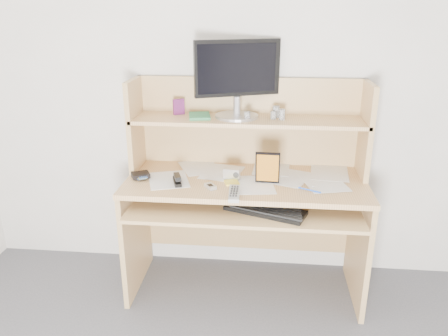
# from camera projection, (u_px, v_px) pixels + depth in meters

# --- Properties ---
(back_wall) EXTENTS (3.60, 0.04, 2.50)m
(back_wall) POSITION_uv_depth(u_px,v_px,m) (250.00, 85.00, 2.68)
(back_wall) COLOR silver
(back_wall) RESTS_ON floor
(desk) EXTENTS (1.40, 0.70, 1.30)m
(desk) POSITION_uv_depth(u_px,v_px,m) (246.00, 183.00, 2.65)
(desk) COLOR tan
(desk) RESTS_ON floor
(paper_clutter) EXTENTS (1.32, 0.54, 0.01)m
(paper_clutter) POSITION_uv_depth(u_px,v_px,m) (246.00, 179.00, 2.55)
(paper_clutter) COLOR silver
(paper_clutter) RESTS_ON desk
(keyboard) EXTENTS (0.46, 0.30, 0.03)m
(keyboard) POSITION_uv_depth(u_px,v_px,m) (265.00, 210.00, 2.37)
(keyboard) COLOR black
(keyboard) RESTS_ON desk
(tv_remote) EXTENTS (0.07, 0.20, 0.02)m
(tv_remote) POSITION_uv_depth(u_px,v_px,m) (234.00, 193.00, 2.32)
(tv_remote) COLOR #AAAAA5
(tv_remote) RESTS_ON paper_clutter
(flip_phone) EXTENTS (0.08, 0.09, 0.02)m
(flip_phone) POSITION_uv_depth(u_px,v_px,m) (210.00, 186.00, 2.42)
(flip_phone) COLOR silver
(flip_phone) RESTS_ON paper_clutter
(stapler) EXTENTS (0.08, 0.14, 0.04)m
(stapler) POSITION_uv_depth(u_px,v_px,m) (177.00, 179.00, 2.49)
(stapler) COLOR black
(stapler) RESTS_ON paper_clutter
(wallet) EXTENTS (0.13, 0.12, 0.03)m
(wallet) POSITION_uv_depth(u_px,v_px,m) (140.00, 175.00, 2.57)
(wallet) COLOR black
(wallet) RESTS_ON paper_clutter
(sticky_note_pad) EXTENTS (0.10, 0.10, 0.01)m
(sticky_note_pad) POSITION_uv_depth(u_px,v_px,m) (232.00, 182.00, 2.50)
(sticky_note_pad) COLOR #EFFA41
(sticky_note_pad) RESTS_ON desk
(digital_camera) EXTENTS (0.10, 0.05, 0.06)m
(digital_camera) POSITION_uv_depth(u_px,v_px,m) (232.00, 174.00, 2.54)
(digital_camera) COLOR silver
(digital_camera) RESTS_ON paper_clutter
(game_case) EXTENTS (0.14, 0.02, 0.19)m
(game_case) POSITION_uv_depth(u_px,v_px,m) (268.00, 168.00, 2.44)
(game_case) COLOR black
(game_case) RESTS_ON paper_clutter
(blue_pen) EXTENTS (0.12, 0.07, 0.01)m
(blue_pen) POSITION_uv_depth(u_px,v_px,m) (310.00, 190.00, 2.38)
(blue_pen) COLOR blue
(blue_pen) RESTS_ON paper_clutter
(card_box) EXTENTS (0.07, 0.05, 0.09)m
(card_box) POSITION_uv_depth(u_px,v_px,m) (179.00, 107.00, 2.65)
(card_box) COLOR maroon
(card_box) RESTS_ON desk
(shelf_book) EXTENTS (0.15, 0.19, 0.02)m
(shelf_book) POSITION_uv_depth(u_px,v_px,m) (200.00, 116.00, 2.60)
(shelf_book) COLOR #30794D
(shelf_book) RESTS_ON desk
(chip_stack_a) EXTENTS (0.04, 0.04, 0.05)m
(chip_stack_a) POSITION_uv_depth(u_px,v_px,m) (247.00, 116.00, 2.53)
(chip_stack_a) COLOR black
(chip_stack_a) RESTS_ON desk
(chip_stack_b) EXTENTS (0.05, 0.05, 0.07)m
(chip_stack_b) POSITION_uv_depth(u_px,v_px,m) (276.00, 112.00, 2.59)
(chip_stack_b) COLOR white
(chip_stack_b) RESTS_ON desk
(chip_stack_c) EXTENTS (0.04, 0.04, 0.05)m
(chip_stack_c) POSITION_uv_depth(u_px,v_px,m) (274.00, 115.00, 2.55)
(chip_stack_c) COLOR black
(chip_stack_c) RESTS_ON desk
(chip_stack_d) EXTENTS (0.05, 0.05, 0.06)m
(chip_stack_d) POSITION_uv_depth(u_px,v_px,m) (282.00, 115.00, 2.53)
(chip_stack_d) COLOR silver
(chip_stack_d) RESTS_ON desk
(monitor) EXTENTS (0.49, 0.27, 0.45)m
(monitor) POSITION_uv_depth(u_px,v_px,m) (237.00, 76.00, 2.54)
(monitor) COLOR #B6B6BB
(monitor) RESTS_ON desk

